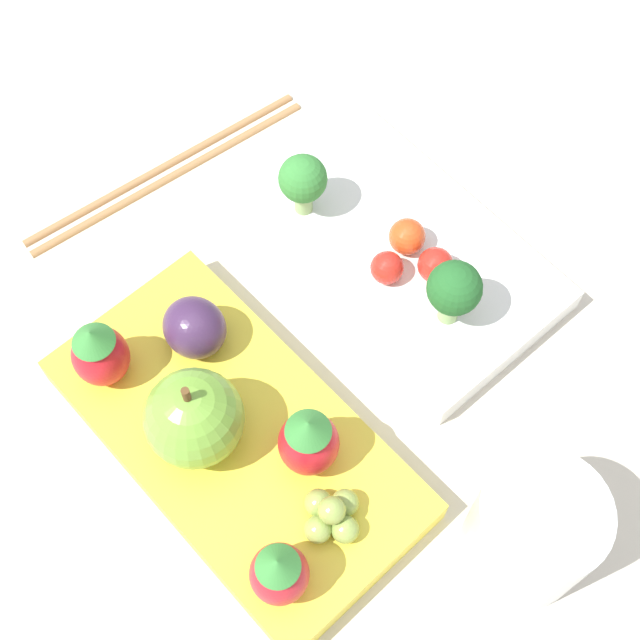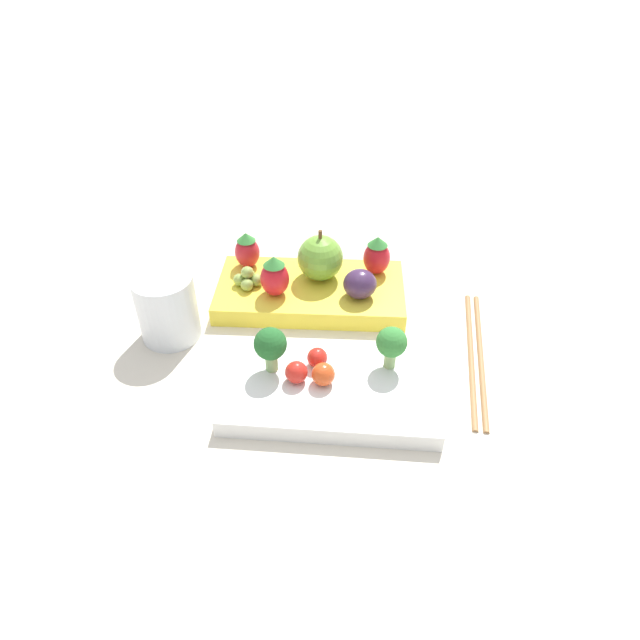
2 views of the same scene
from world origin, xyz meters
TOP-DOWN VIEW (x-y plane):
  - ground_plane at (0.00, 0.00)m, footprint 4.00×4.00m
  - bento_box_savoury at (-0.01, 0.08)m, footprint 0.21×0.13m
  - bento_box_fruit at (0.01, -0.08)m, footprint 0.22×0.12m
  - broccoli_floret_0 at (0.04, 0.06)m, footprint 0.03×0.03m
  - broccoli_floret_1 at (-0.07, 0.06)m, footprint 0.03×0.03m
  - cherry_tomato_0 at (0.00, 0.06)m, footprint 0.02×0.02m
  - cherry_tomato_1 at (-0.01, 0.08)m, footprint 0.02×0.02m
  - cherry_tomato_2 at (0.02, 0.08)m, footprint 0.02×0.02m
  - apple at (-0.00, -0.09)m, footprint 0.05×0.05m
  - strawberry_0 at (0.09, -0.11)m, footprint 0.03×0.03m
  - strawberry_1 at (0.05, -0.06)m, footprint 0.03×0.03m
  - strawberry_2 at (-0.07, -0.10)m, footprint 0.03×0.03m
  - plum at (-0.05, -0.05)m, footprint 0.04×0.03m
  - grape_cluster at (0.08, -0.07)m, footprint 0.03×0.03m
  - drinking_cup at (0.16, -0.01)m, footprint 0.06×0.06m
  - chopsticks_pair at (-0.17, 0.02)m, footprint 0.05×0.21m

SIDE VIEW (x-z plane):
  - ground_plane at x=0.00m, z-range 0.00..0.00m
  - chopsticks_pair at x=-0.17m, z-range 0.00..0.01m
  - bento_box_savoury at x=-0.01m, z-range 0.00..0.02m
  - bento_box_fruit at x=0.01m, z-range 0.00..0.02m
  - cherry_tomato_0 at x=0.00m, z-range 0.02..0.04m
  - cherry_tomato_2 at x=0.02m, z-range 0.02..0.04m
  - cherry_tomato_1 at x=-0.01m, z-range 0.02..0.04m
  - grape_cluster at x=0.08m, z-range 0.02..0.04m
  - drinking_cup at x=0.16m, z-range 0.00..0.08m
  - plum at x=-0.05m, z-range 0.02..0.06m
  - strawberry_0 at x=0.09m, z-range 0.02..0.07m
  - strawberry_2 at x=-0.07m, z-range 0.02..0.07m
  - strawberry_1 at x=0.05m, z-range 0.02..0.07m
  - broccoli_floret_1 at x=-0.07m, z-range 0.02..0.07m
  - apple at x=0.00m, z-range 0.02..0.08m
  - broccoli_floret_0 at x=0.04m, z-range 0.03..0.07m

